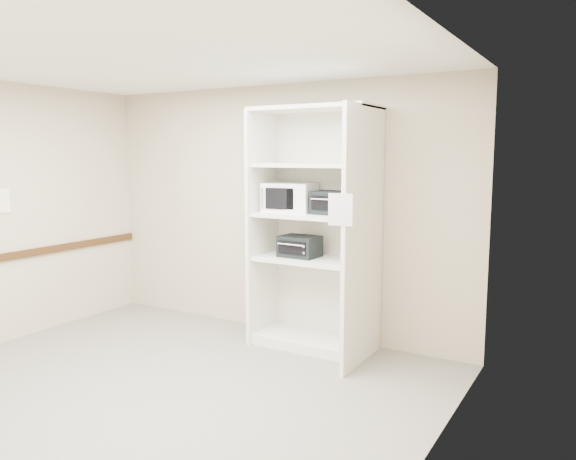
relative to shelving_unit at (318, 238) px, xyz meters
The scene contains 10 objects.
floor 2.15m from the shelving_unit, 111.36° to the right, with size 4.50×4.00×0.01m, color slate.
ceiling 2.41m from the shelving_unit, 111.36° to the right, with size 4.50×4.00×0.01m, color white.
wall_back 0.76m from the shelving_unit, 155.96° to the left, with size 4.50×0.02×2.70m, color beige.
wall_right 2.34m from the shelving_unit, 47.07° to the right, with size 0.02×4.00×2.70m, color beige.
shelving_unit is the anchor object (origin of this frame).
microwave 0.52m from the shelving_unit, behind, with size 0.49×0.37×0.30m, color white.
toaster_oven_upper 0.39m from the shelving_unit, 15.25° to the left, with size 0.40×0.30×0.23m, color black.
toaster_oven_lower 0.23m from the shelving_unit, behind, with size 0.39×0.29×0.21m, color black.
paper_sign 0.90m from the shelving_unit, 49.89° to the right, with size 0.21×0.01×0.27m, color white.
wall_poster 3.27m from the shelving_unit, 153.23° to the right, with size 0.01×0.18×0.25m, color white.
Camera 1 is at (3.20, -3.24, 1.94)m, focal length 35.00 mm.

